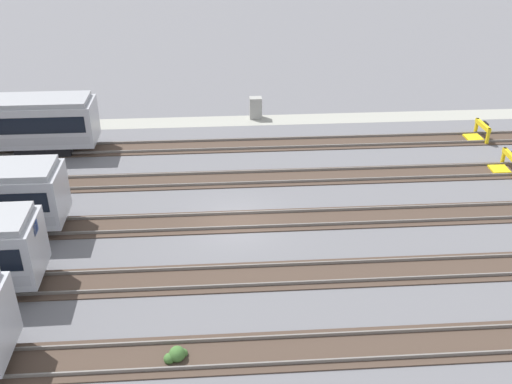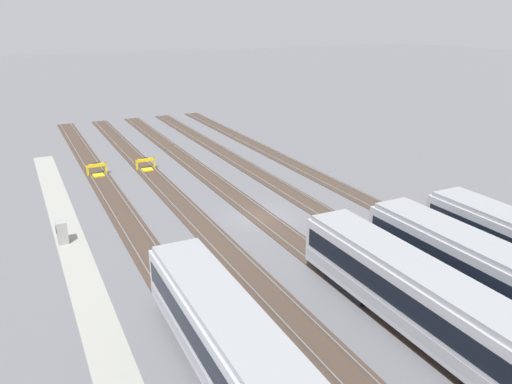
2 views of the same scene
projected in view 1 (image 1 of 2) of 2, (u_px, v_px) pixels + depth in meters
The scene contains 11 objects.
ground_plane at pixel (237, 222), 31.96m from camera, with size 400.00×400.00×0.00m, color slate.
service_walkway at pixel (230, 121), 44.29m from camera, with size 54.00×2.00×0.01m, color #9E9E93.
rail_track_nearest at pixel (231, 145), 40.44m from camera, with size 90.00×2.23×0.21m.
rail_track_near_inner at pixel (234, 179), 36.19m from camera, with size 90.00×2.23×0.21m.
rail_track_middle at pixel (237, 221), 31.93m from camera, with size 90.00×2.24×0.21m.
rail_track_far_inner at pixel (241, 277), 27.68m from camera, with size 90.00×2.23×0.21m.
rail_track_farthest at pixel (247, 353), 23.43m from camera, with size 90.00×2.23×0.21m.
bumper_stop_nearest_track at pixel (478, 132), 41.21m from camera, with size 1.37×2.01×1.22m.
bumper_stop_near_inner_track at pixel (505, 164), 36.95m from camera, with size 1.35×2.00×1.22m.
electrical_cabinet at pixel (256, 108), 44.46m from camera, with size 0.90×0.73×1.60m.
weed_clump at pixel (176, 355), 23.05m from camera, with size 0.92×0.70×0.64m.
Camera 1 is at (0.83, 27.15, 16.94)m, focal length 42.00 mm.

